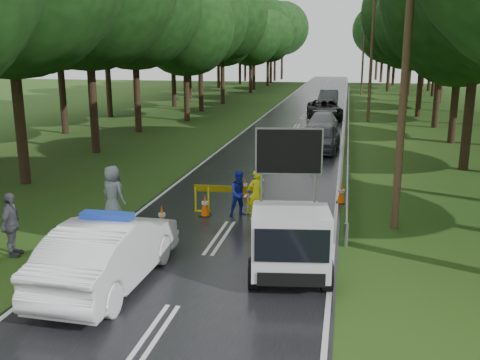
% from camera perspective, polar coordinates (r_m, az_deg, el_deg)
% --- Properties ---
extents(ground, '(160.00, 160.00, 0.00)m').
position_cam_1_polar(ground, '(16.14, -2.12, -6.18)').
color(ground, '#204814').
rests_on(ground, ground).
extents(road, '(7.00, 140.00, 0.02)m').
position_cam_1_polar(road, '(45.23, 6.75, 6.68)').
color(road, black).
rests_on(road, ground).
extents(guardrail, '(0.12, 60.06, 0.70)m').
position_cam_1_polar(guardrail, '(44.70, 11.50, 7.11)').
color(guardrail, gray).
rests_on(guardrail, ground).
extents(utility_pole_near, '(1.40, 0.24, 10.00)m').
position_cam_1_polar(utility_pole_near, '(16.84, 17.27, 11.66)').
color(utility_pole_near, '#4F3725').
rests_on(utility_pole_near, ground).
extents(utility_pole_mid, '(1.40, 0.24, 10.00)m').
position_cam_1_polar(utility_pole_mid, '(42.79, 13.85, 12.77)').
color(utility_pole_mid, '#4F3725').
rests_on(utility_pole_mid, ground).
extents(utility_pole_far, '(1.40, 0.24, 10.00)m').
position_cam_1_polar(utility_pole_far, '(68.78, 13.01, 13.04)').
color(utility_pole_far, '#4F3725').
rests_on(utility_pole_far, ground).
extents(police_sedan, '(1.85, 5.04, 1.81)m').
position_cam_1_polar(police_sedan, '(13.14, -13.77, -7.49)').
color(police_sedan, silver).
rests_on(police_sedan, ground).
extents(work_truck, '(2.49, 4.55, 3.46)m').
position_cam_1_polar(work_truck, '(13.68, 5.23, -5.80)').
color(work_truck, gray).
rests_on(work_truck, ground).
extents(barrier, '(2.39, 0.16, 0.99)m').
position_cam_1_polar(barrier, '(18.24, -1.26, -1.36)').
color(barrier, '#D3D70B').
rests_on(barrier, ground).
extents(officer, '(0.74, 0.70, 1.70)m').
position_cam_1_polar(officer, '(17.61, 1.77, -1.57)').
color(officer, '#FFF60D').
rests_on(officer, ground).
extents(civilian, '(0.94, 0.87, 1.56)m').
position_cam_1_polar(civilian, '(18.00, 0.01, -1.46)').
color(civilian, '#1C28B6').
rests_on(civilian, ground).
extents(bystander_mid, '(0.65, 1.11, 1.78)m').
position_cam_1_polar(bystander_mid, '(15.76, -23.24, -4.42)').
color(bystander_mid, '#42444A').
rests_on(bystander_mid, ground).
extents(bystander_right, '(1.07, 0.90, 1.86)m').
position_cam_1_polar(bystander_right, '(17.88, -13.41, -1.44)').
color(bystander_right, gray).
rests_on(bystander_right, ground).
extents(queue_car_first, '(2.06, 4.46, 1.48)m').
position_cam_1_polar(queue_car_first, '(29.95, 8.77, 4.44)').
color(queue_car_first, '#3E4146').
rests_on(queue_car_first, ground).
extents(queue_car_second, '(2.08, 4.89, 1.40)m').
position_cam_1_polar(queue_car_second, '(36.17, 8.76, 5.96)').
color(queue_car_second, '#96989D').
rests_on(queue_car_second, ground).
extents(queue_car_third, '(3.29, 5.90, 1.56)m').
position_cam_1_polar(queue_car_third, '(44.30, 8.99, 7.46)').
color(queue_car_third, black).
rests_on(queue_car_third, ground).
extents(queue_car_fourth, '(1.90, 4.90, 1.59)m').
position_cam_1_polar(queue_car_fourth, '(54.80, 9.41, 8.64)').
color(queue_car_fourth, '#45494D').
rests_on(queue_car_fourth, ground).
extents(cone_near_left, '(0.31, 0.31, 0.65)m').
position_cam_1_polar(cone_near_left, '(14.55, -18.78, -7.89)').
color(cone_near_left, black).
rests_on(cone_near_left, ground).
extents(cone_center, '(0.37, 0.37, 0.78)m').
position_cam_1_polar(cone_center, '(18.10, -3.75, -2.72)').
color(cone_center, black).
rests_on(cone_center, ground).
extents(cone_far, '(0.31, 0.31, 0.67)m').
position_cam_1_polar(cone_far, '(20.77, 0.52, -0.69)').
color(cone_far, black).
rests_on(cone_far, ground).
extents(cone_left_mid, '(0.36, 0.36, 0.76)m').
position_cam_1_polar(cone_left_mid, '(17.03, -8.32, -3.95)').
color(cone_left_mid, black).
rests_on(cone_left_mid, ground).
extents(cone_right, '(0.36, 0.36, 0.77)m').
position_cam_1_polar(cone_right, '(19.93, 10.76, -1.41)').
color(cone_right, black).
rests_on(cone_right, ground).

